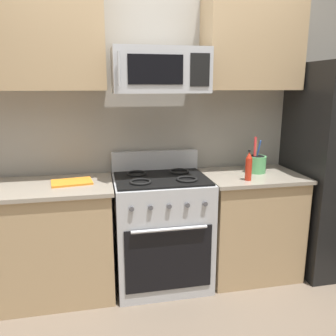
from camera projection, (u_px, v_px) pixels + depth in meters
ground_plane at (180, 335)px, 2.32m from camera, size 16.00×16.00×0.00m
wall_back at (153, 126)px, 3.05m from camera, size 8.00×0.10×2.60m
counter_left at (43, 241)px, 2.70m from camera, size 1.12×0.63×0.91m
range_oven at (161, 229)px, 2.88m from camera, size 0.76×0.67×1.09m
counter_right at (250, 224)px, 3.04m from camera, size 0.81×0.63×0.91m
microwave at (160, 71)px, 2.61m from camera, size 0.72×0.44×0.33m
upper_cabinets_left at (27, 36)px, 2.49m from camera, size 1.11×0.34×0.77m
upper_cabinets_right at (252, 42)px, 2.84m from camera, size 0.80×0.34×0.77m
utensil_crock at (256, 163)px, 2.98m from camera, size 0.16×0.16×0.31m
cutting_board at (72, 182)px, 2.66m from camera, size 0.33×0.25×0.02m
bottle_hot_sauce at (249, 166)px, 2.72m from camera, size 0.05×0.05×0.25m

